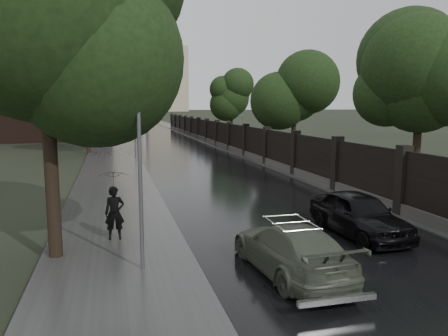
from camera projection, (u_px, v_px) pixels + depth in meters
ground at (368, 276)px, 10.79m from camera, size 800.00×800.00×0.00m
road at (125, 115)px, 192.90m from camera, size 8.00×420.00×0.02m
sidewalk_left at (111, 115)px, 191.41m from camera, size 4.00×420.00×0.16m
verge_right at (138, 115)px, 194.26m from camera, size 3.00×420.00×0.08m
fence_right at (224, 138)px, 42.47m from camera, size 0.45×75.72×2.70m
tree_left_near at (42, 15)px, 10.88m from camera, size 5.44×5.44×9.16m
tree_left_far at (86, 93)px, 36.83m from camera, size 4.25×4.25×7.39m
tree_right_a at (420, 88)px, 19.61m from camera, size 4.08×4.08×7.01m
tree_right_b at (295, 95)px, 33.03m from camera, size 4.08×4.08×7.01m
tree_right_c at (231, 99)px, 50.28m from camera, size 4.08×4.08×7.01m
lamp_post at (140, 169)px, 10.52m from camera, size 0.25×0.12×5.11m
traffic_light at (135, 129)px, 33.35m from camera, size 0.16×0.32×4.00m
brick_building at (11, 59)px, 54.76m from camera, size 24.00×18.00×20.00m
stalinist_tower at (118, 54)px, 292.87m from camera, size 92.00×30.00×159.00m
volga_sedan at (291, 249)px, 10.90m from camera, size 2.07×4.46×1.26m
car_right_near at (359, 214)px, 14.06m from camera, size 1.88×4.26×1.42m
pedestrian_umbrella at (114, 184)px, 13.03m from camera, size 0.96×0.98×2.53m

